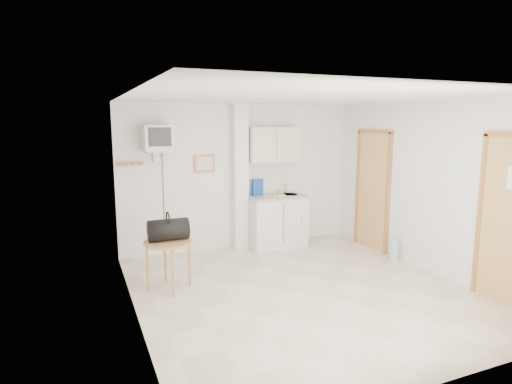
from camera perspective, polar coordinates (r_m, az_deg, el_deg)
name	(u,v)px	position (r m, az deg, el deg)	size (l,w,h in m)	color
ground	(301,290)	(5.82, 6.07, -12.90)	(4.50, 4.50, 0.00)	beige
room_envelope	(316,173)	(5.62, 8.05, 2.52)	(4.24, 4.54, 2.55)	white
kitchenette	(276,201)	(7.56, 2.62, -1.25)	(1.03, 0.58, 2.10)	silver
crt_television	(158,139)	(6.82, -13.00, 6.94)	(0.44, 0.45, 2.15)	slate
round_table	(168,247)	(5.76, -11.60, -7.22)	(0.64, 0.64, 0.66)	#AC7E40
duffel_bag	(168,229)	(5.74, -11.63, -4.91)	(0.52, 0.29, 0.38)	black
water_bottle	(394,250)	(7.25, 17.97, -7.31)	(0.13, 0.13, 0.38)	#A4C2DF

